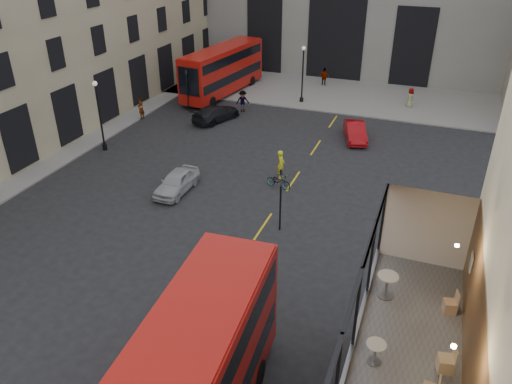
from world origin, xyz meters
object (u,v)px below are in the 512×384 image
(cyclist, at_px, (281,164))
(cafe_table_far, at_px, (387,283))
(pedestrian_b, at_px, (243,101))
(cafe_chair_d, at_px, (450,306))
(car_b, at_px, (355,132))
(pedestrian_d, at_px, (410,98))
(pedestrian_c, at_px, (324,77))
(pedestrian_a, at_px, (187,88))
(car_a, at_px, (177,182))
(pedestrian_e, at_px, (141,108))
(street_lamp_a, at_px, (100,120))
(traffic_light_far, at_px, (187,85))
(street_lamp_b, at_px, (302,78))
(bus_far, at_px, (223,68))
(traffic_light_near, at_px, (281,192))
(car_c, at_px, (216,113))
(cafe_table_mid, at_px, (375,350))
(cafe_chair_c, at_px, (446,363))
(bicycle, at_px, (278,181))

(cyclist, height_order, cafe_table_far, cafe_table_far)
(pedestrian_b, distance_m, cafe_chair_d, 32.67)
(car_b, xyz_separation_m, pedestrian_d, (3.32, 9.54, 0.23))
(pedestrian_c, bearing_deg, pedestrian_a, 33.82)
(car_a, bearing_deg, cafe_chair_d, -34.76)
(pedestrian_c, bearing_deg, pedestrian_e, 49.55)
(cafe_chair_d, bearing_deg, street_lamp_a, 147.91)
(pedestrian_a, bearing_deg, pedestrian_e, -114.33)
(traffic_light_far, bearing_deg, pedestrian_d, 23.46)
(cafe_table_far, bearing_deg, street_lamp_b, 110.28)
(car_b, height_order, pedestrian_e, pedestrian_e)
(pedestrian_b, bearing_deg, bus_far, 96.48)
(car_a, distance_m, pedestrian_e, 14.27)
(car_a, height_order, pedestrian_d, pedestrian_d)
(street_lamp_b, relative_size, cafe_chair_d, 6.86)
(pedestrian_b, relative_size, cafe_table_far, 2.33)
(street_lamp_a, height_order, car_a, street_lamp_a)
(car_b, bearing_deg, pedestrian_c, 95.46)
(traffic_light_near, distance_m, pedestrian_d, 24.69)
(pedestrian_e, height_order, cafe_chair_d, cafe_chair_d)
(car_c, relative_size, cafe_table_mid, 6.85)
(cafe_chair_d, bearing_deg, pedestrian_d, 96.37)
(car_b, xyz_separation_m, cafe_chair_c, (7.03, -26.51, 4.17))
(pedestrian_e, bearing_deg, traffic_light_far, 136.45)
(pedestrian_b, bearing_deg, bicycle, -94.53)
(car_a, bearing_deg, pedestrian_c, 83.07)
(traffic_light_near, relative_size, pedestrian_d, 2.07)
(pedestrian_b, distance_m, pedestrian_d, 15.56)
(cyclist, distance_m, pedestrian_e, 16.35)
(street_lamp_b, distance_m, car_b, 9.98)
(pedestrian_d, height_order, pedestrian_e, pedestrian_e)
(traffic_light_near, bearing_deg, cafe_chair_c, -54.35)
(pedestrian_a, bearing_deg, cafe_chair_c, -69.78)
(bicycle, distance_m, cafe_table_far, 17.07)
(pedestrian_c, height_order, cafe_chair_c, cafe_chair_c)
(traffic_light_near, bearing_deg, car_b, 84.14)
(bus_far, height_order, cafe_table_far, cafe_table_far)
(car_a, distance_m, pedestrian_d, 25.41)
(street_lamp_a, relative_size, pedestrian_b, 2.69)
(pedestrian_a, xyz_separation_m, cafe_table_far, (22.70, -29.23, 4.27))
(bicycle, bearing_deg, cafe_chair_c, -138.22)
(car_c, distance_m, cafe_chair_d, 31.09)
(pedestrian_d, bearing_deg, street_lamp_a, 94.66)
(street_lamp_a, height_order, pedestrian_c, street_lamp_a)
(bus_far, bearing_deg, traffic_light_near, -59.09)
(car_a, bearing_deg, pedestrian_b, 96.64)
(bicycle, height_order, pedestrian_d, pedestrian_d)
(cafe_table_far, bearing_deg, pedestrian_d, 93.01)
(traffic_light_far, bearing_deg, street_lamp_a, -101.31)
(pedestrian_a, distance_m, pedestrian_c, 14.36)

